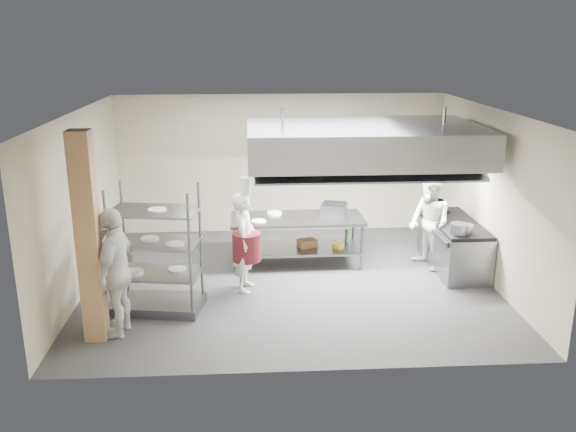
{
  "coord_description": "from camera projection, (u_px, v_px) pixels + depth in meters",
  "views": [
    {
      "loc": [
        -0.66,
        -9.97,
        4.18
      ],
      "look_at": [
        -0.02,
        0.2,
        1.15
      ],
      "focal_mm": 38.0,
      "sensor_mm": 36.0,
      "label": 1
    }
  ],
  "objects": [
    {
      "name": "wall_shelf",
      "position": [
        364.0,
        164.0,
        13.16
      ],
      "size": [
        1.5,
        0.28,
        0.04
      ],
      "primitive_type": "cube",
      "color": "gray",
      "rests_on": "wall_back"
    },
    {
      "name": "wall_back",
      "position": [
        281.0,
        164.0,
        13.21
      ],
      "size": [
        7.0,
        0.0,
        7.0
      ],
      "primitive_type": "plane",
      "rotation": [
        1.57,
        0.0,
        0.0
      ],
      "color": "#B5AA90",
      "rests_on": "ground"
    },
    {
      "name": "chef_head",
      "position": [
        245.0,
        242.0,
        10.21
      ],
      "size": [
        0.5,
        0.68,
        1.71
      ],
      "primitive_type": "imported",
      "rotation": [
        0.0,
        0.0,
        1.42
      ],
      "color": "silver",
      "rests_on": "floor"
    },
    {
      "name": "pass_rack",
      "position": [
        156.0,
        249.0,
        9.41
      ],
      "size": [
        1.45,
        0.98,
        2.01
      ],
      "primitive_type": null,
      "rotation": [
        0.0,
        0.0,
        -0.15
      ],
      "color": "gray",
      "rests_on": "floor"
    },
    {
      "name": "hood_strip_a",
      "position": [
        311.0,
        161.0,
        10.58
      ],
      "size": [
        1.6,
        0.12,
        0.04
      ],
      "primitive_type": "cube",
      "color": "white",
      "rests_on": "exhaust_hood"
    },
    {
      "name": "plate_stack",
      "position": [
        158.0,
        271.0,
        9.51
      ],
      "size": [
        0.28,
        0.28,
        0.05
      ],
      "primitive_type": "cylinder",
      "color": "white",
      "rests_on": "pass_rack"
    },
    {
      "name": "island_worktop",
      "position": [
        297.0,
        219.0,
        11.4
      ],
      "size": [
        2.5,
        1.07,
        0.06
      ],
      "primitive_type": "cube",
      "rotation": [
        0.0,
        0.0,
        0.01
      ],
      "color": "gray",
      "rests_on": "island"
    },
    {
      "name": "wicker_basket",
      "position": [
        307.0,
        243.0,
        11.56
      ],
      "size": [
        0.4,
        0.33,
        0.15
      ],
      "primitive_type": "cube",
      "rotation": [
        0.0,
        0.0,
        0.34
      ],
      "color": "brown",
      "rests_on": "island_undershelf"
    },
    {
      "name": "chef_plating",
      "position": [
        116.0,
        272.0,
        8.67
      ],
      "size": [
        0.64,
        1.17,
        1.9
      ],
      "primitive_type": "imported",
      "rotation": [
        0.0,
        0.0,
        -1.74
      ],
      "color": "silver",
      "rests_on": "floor"
    },
    {
      "name": "chef_line",
      "position": [
        429.0,
        223.0,
        11.17
      ],
      "size": [
        0.88,
        1.01,
        1.74
      ],
      "primitive_type": "imported",
      "rotation": [
        0.0,
        0.0,
        -1.27
      ],
      "color": "white",
      "rests_on": "floor"
    },
    {
      "name": "cooking_range",
      "position": [
        453.0,
        246.0,
        11.31
      ],
      "size": [
        0.8,
        2.0,
        0.84
      ],
      "primitive_type": "cube",
      "color": "gray",
      "rests_on": "floor"
    },
    {
      "name": "exhaust_hood",
      "position": [
        363.0,
        142.0,
        10.54
      ],
      "size": [
        4.0,
        2.5,
        0.6
      ],
      "primitive_type": "cube",
      "color": "gray",
      "rests_on": "ceiling"
    },
    {
      "name": "range_top",
      "position": [
        455.0,
        223.0,
        11.18
      ],
      "size": [
        0.78,
        1.96,
        0.06
      ],
      "primitive_type": "cube",
      "color": "black",
      "rests_on": "cooking_range"
    },
    {
      "name": "island",
      "position": [
        297.0,
        240.0,
        11.53
      ],
      "size": [
        2.5,
        1.07,
        0.91
      ],
      "primitive_type": null,
      "rotation": [
        0.0,
        0.0,
        0.01
      ],
      "color": "gray",
      "rests_on": "floor"
    },
    {
      "name": "wall_left",
      "position": [
        80.0,
        203.0,
        10.13
      ],
      "size": [
        0.0,
        6.0,
        6.0
      ],
      "primitive_type": "plane",
      "rotation": [
        1.57,
        0.0,
        1.57
      ],
      "color": "#B5AA90",
      "rests_on": "ground"
    },
    {
      "name": "island_undershelf",
      "position": [
        297.0,
        248.0,
        11.57
      ],
      "size": [
        2.3,
        0.96,
        0.04
      ],
      "primitive_type": "cube",
      "rotation": [
        0.0,
        0.0,
        0.01
      ],
      "color": "slate",
      "rests_on": "island"
    },
    {
      "name": "ceiling",
      "position": [
        290.0,
        111.0,
        9.91
      ],
      "size": [
        7.0,
        7.0,
        0.0
      ],
      "primitive_type": "plane",
      "rotation": [
        3.14,
        0.0,
        0.0
      ],
      "color": "silver",
      "rests_on": "wall_back"
    },
    {
      "name": "hood_strip_b",
      "position": [
        413.0,
        160.0,
        10.69
      ],
      "size": [
        1.6,
        0.12,
        0.04
      ],
      "primitive_type": "cube",
      "color": "white",
      "rests_on": "exhaust_hood"
    },
    {
      "name": "stockpot",
      "position": [
        458.0,
        229.0,
        10.43
      ],
      "size": [
        0.28,
        0.28,
        0.2
      ],
      "primitive_type": "cylinder",
      "color": "slate",
      "rests_on": "range_top"
    },
    {
      "name": "floor",
      "position": [
        290.0,
        282.0,
        10.77
      ],
      "size": [
        7.0,
        7.0,
        0.0
      ],
      "primitive_type": "plane",
      "color": "#2E2E30",
      "rests_on": "ground"
    },
    {
      "name": "griddle",
      "position": [
        334.0,
        210.0,
        11.49
      ],
      "size": [
        0.55,
        0.48,
        0.23
      ],
      "primitive_type": "cube",
      "rotation": [
        0.0,
        0.0,
        -0.28
      ],
      "color": "slate",
      "rests_on": "island_worktop"
    },
    {
      "name": "wall_right",
      "position": [
        491.0,
        196.0,
        10.55
      ],
      "size": [
        0.0,
        6.0,
        6.0
      ],
      "primitive_type": "plane",
      "rotation": [
        1.57,
        0.0,
        -1.57
      ],
      "color": "#B5AA90",
      "rests_on": "ground"
    },
    {
      "name": "column",
      "position": [
        88.0,
        239.0,
        8.35
      ],
      "size": [
        0.3,
        0.3,
        3.0
      ],
      "primitive_type": "cube",
      "color": "#A98057",
      "rests_on": "floor"
    }
  ]
}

